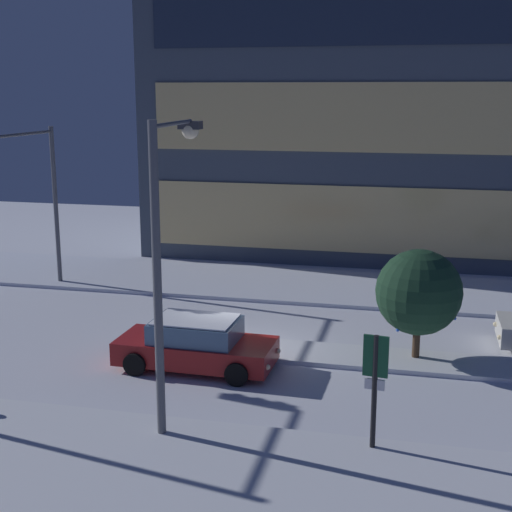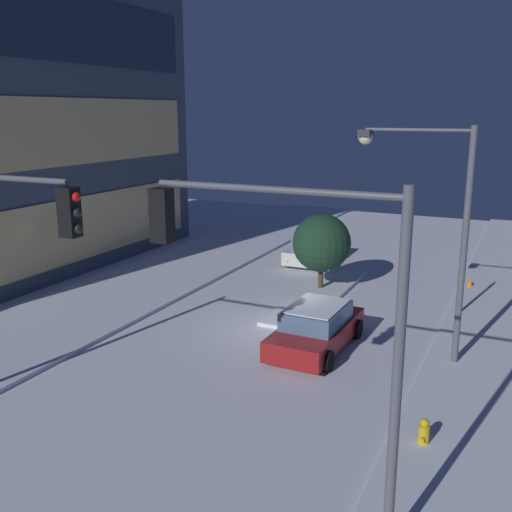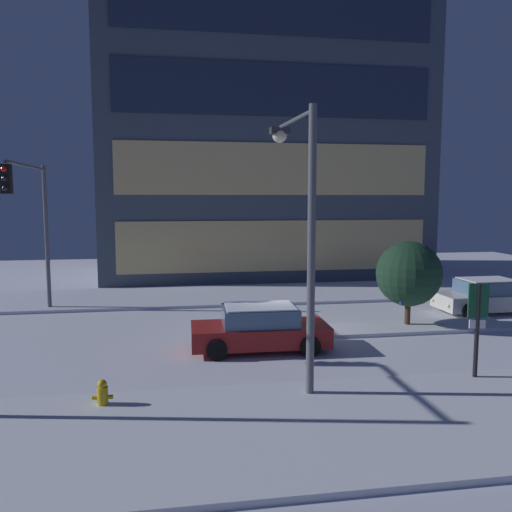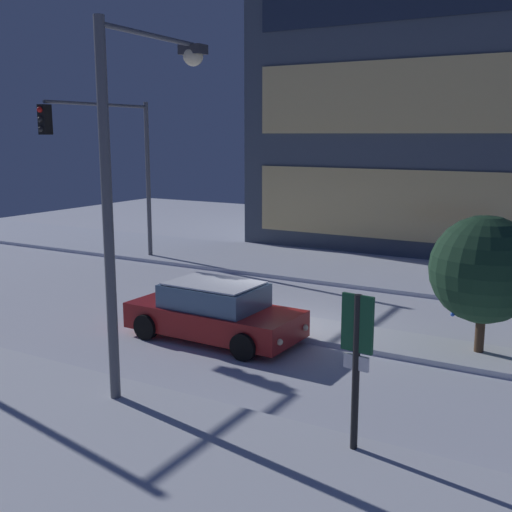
# 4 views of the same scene
# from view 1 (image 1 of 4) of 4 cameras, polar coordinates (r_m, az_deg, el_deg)

# --- Properties ---
(ground) EXTENTS (52.00, 52.00, 0.00)m
(ground) POSITION_cam_1_polar(r_m,az_deg,el_deg) (22.45, -0.79, -7.51)
(ground) COLOR silver
(curb_strip_near) EXTENTS (52.00, 5.20, 0.14)m
(curb_strip_near) POSITION_cam_1_polar(r_m,az_deg,el_deg) (15.70, -7.91, -16.85)
(curb_strip_near) COLOR silver
(curb_strip_near) RESTS_ON ground
(curb_strip_far) EXTENTS (52.00, 5.20, 0.14)m
(curb_strip_far) POSITION_cam_1_polar(r_m,az_deg,el_deg) (29.66, 2.82, -2.28)
(curb_strip_far) COLOR silver
(curb_strip_far) RESTS_ON ground
(median_strip) EXTENTS (9.00, 1.80, 0.14)m
(median_strip) POSITION_cam_1_polar(r_m,az_deg,el_deg) (21.91, 10.78, -8.08)
(median_strip) COLOR silver
(median_strip) RESTS_ON ground
(car_near) EXTENTS (4.65, 2.20, 1.49)m
(car_near) POSITION_cam_1_polar(r_m,az_deg,el_deg) (20.97, -4.76, -6.98)
(car_near) COLOR maroon
(car_near) RESTS_ON ground
(traffic_light_corner_far_left) EXTENTS (0.32, 5.66, 6.47)m
(traffic_light_corner_far_left) POSITION_cam_1_polar(r_m,az_deg,el_deg) (28.37, -17.81, 5.70)
(traffic_light_corner_far_left) COLOR #565960
(traffic_light_corner_far_left) RESTS_ON ground
(street_lamp_arched) EXTENTS (0.56, 3.36, 7.24)m
(street_lamp_arched) POSITION_cam_1_polar(r_m,az_deg,el_deg) (16.69, -6.91, 2.29)
(street_lamp_arched) COLOR #565960
(street_lamp_arched) RESTS_ON ground
(parking_info_sign) EXTENTS (0.55, 0.13, 2.73)m
(parking_info_sign) POSITION_cam_1_polar(r_m,az_deg,el_deg) (16.06, 9.36, -9.52)
(parking_info_sign) COLOR black
(parking_info_sign) RESTS_ON ground
(decorated_tree_median) EXTENTS (2.51, 2.51, 3.38)m
(decorated_tree_median) POSITION_cam_1_polar(r_m,az_deg,el_deg) (21.51, 12.72, -2.82)
(decorated_tree_median) COLOR #473323
(decorated_tree_median) RESTS_ON ground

